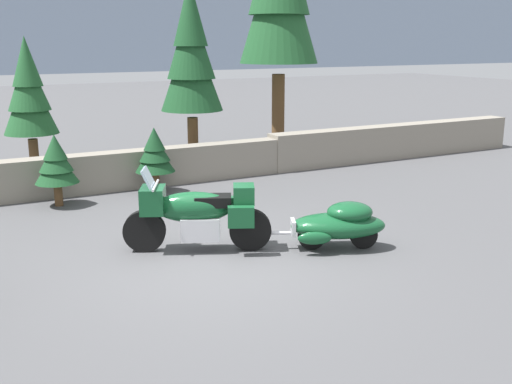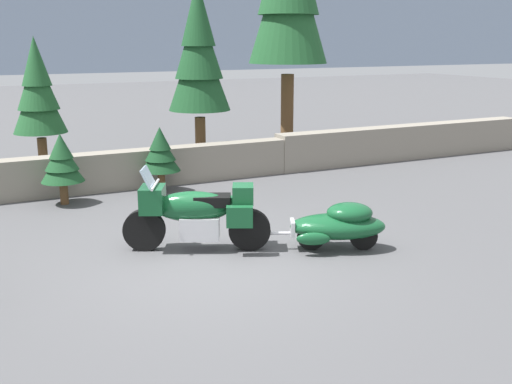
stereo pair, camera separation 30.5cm
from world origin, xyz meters
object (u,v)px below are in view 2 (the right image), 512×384
object	(u,v)px
touring_motorcycle	(196,212)
car_shaped_trailer	(338,224)
pine_tree_secondary	(38,90)
pine_tree_far_right	(199,52)

from	to	relation	value
touring_motorcycle	car_shaped_trailer	size ratio (longest dim) A/B	1.00
touring_motorcycle	pine_tree_secondary	world-z (taller)	pine_tree_secondary
car_shaped_trailer	pine_tree_secondary	world-z (taller)	pine_tree_secondary
car_shaped_trailer	pine_tree_far_right	world-z (taller)	pine_tree_far_right
touring_motorcycle	pine_tree_far_right	distance (m)	6.58
pine_tree_secondary	pine_tree_far_right	xyz separation A→B (m)	(3.69, -0.90, 0.85)
car_shaped_trailer	pine_tree_far_right	size ratio (longest dim) A/B	0.46
pine_tree_secondary	touring_motorcycle	bearing A→B (deg)	-78.24
car_shaped_trailer	pine_tree_far_right	distance (m)	7.14
touring_motorcycle	pine_tree_far_right	size ratio (longest dim) A/B	0.46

